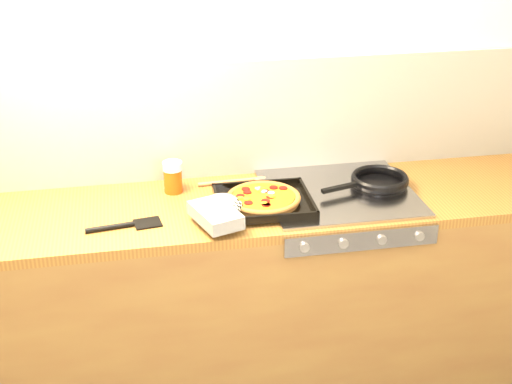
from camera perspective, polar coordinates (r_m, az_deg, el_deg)
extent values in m
plane|color=beige|center=(2.99, -3.07, 7.61)|extent=(3.20, 0.00, 3.20)
cube|color=white|center=(3.01, -2.99, 5.73)|extent=(3.20, 0.02, 0.50)
cube|color=olive|center=(3.08, -1.92, -8.79)|extent=(3.20, 0.60, 0.86)
cube|color=brown|center=(2.86, -2.05, -1.27)|extent=(3.20, 0.60, 0.04)
cube|color=#9C9BA1|center=(2.71, 8.43, -3.78)|extent=(0.60, 0.03, 0.08)
cylinder|color=#A5A5AA|center=(2.64, 3.89, -4.42)|extent=(0.04, 0.02, 0.04)
cylinder|color=#A5A5AA|center=(2.68, 7.01, -4.09)|extent=(0.04, 0.02, 0.04)
cylinder|color=#A5A5AA|center=(2.72, 10.03, -3.77)|extent=(0.04, 0.02, 0.04)
cylinder|color=#A5A5AA|center=(2.78, 12.94, -3.45)|extent=(0.04, 0.02, 0.04)
cube|color=#9C9BA1|center=(2.94, 6.64, -0.09)|extent=(0.60, 0.56, 0.02)
cube|color=black|center=(2.80, 0.61, -0.89)|extent=(0.38, 0.34, 0.01)
cube|color=black|center=(2.93, 0.07, 0.72)|extent=(0.37, 0.02, 0.02)
cube|color=black|center=(2.65, 1.20, -2.04)|extent=(0.37, 0.02, 0.02)
cube|color=black|center=(2.83, 4.22, -0.33)|extent=(0.02, 0.33, 0.02)
cube|color=black|center=(2.77, -3.08, -0.86)|extent=(0.02, 0.33, 0.02)
cylinder|color=#AB7131|center=(2.79, 0.61, -0.61)|extent=(0.29, 0.29, 0.02)
torus|color=#AB7131|center=(2.79, 0.61, -0.44)|extent=(0.30, 0.30, 0.02)
cylinder|color=orange|center=(2.79, 0.61, -0.40)|extent=(0.25, 0.25, 0.01)
cylinder|color=maroon|center=(2.78, 1.17, -0.37)|extent=(0.03, 0.03, 0.00)
cylinder|color=maroon|center=(2.84, -0.83, 0.24)|extent=(0.03, 0.03, 0.00)
cylinder|color=maroon|center=(2.71, 0.80, -1.03)|extent=(0.03, 0.03, 0.00)
cylinder|color=maroon|center=(2.78, -1.26, -0.31)|extent=(0.03, 0.03, 0.00)
cylinder|color=maroon|center=(2.86, 1.41, 0.36)|extent=(0.03, 0.03, 0.00)
cylinder|color=maroon|center=(2.82, 0.72, 0.08)|extent=(0.03, 0.03, 0.00)
cylinder|color=maroon|center=(2.73, -0.61, -0.87)|extent=(0.03, 0.03, 0.00)
cylinder|color=maroon|center=(2.85, 2.19, 0.31)|extent=(0.03, 0.03, 0.00)
cylinder|color=maroon|center=(2.71, 0.83, -1.00)|extent=(0.03, 0.03, 0.00)
cylinder|color=maroon|center=(2.74, 0.77, -0.71)|extent=(0.03, 0.03, 0.00)
cylinder|color=maroon|center=(2.81, -0.70, -0.02)|extent=(0.03, 0.03, 0.00)
ellipsoid|color=yellow|center=(2.76, -0.81, -0.50)|extent=(0.03, 0.02, 0.01)
ellipsoid|color=yellow|center=(2.76, -1.27, -0.47)|extent=(0.03, 0.02, 0.01)
ellipsoid|color=yellow|center=(2.82, 0.29, 0.10)|extent=(0.03, 0.02, 0.01)
ellipsoid|color=yellow|center=(2.86, 0.09, 0.40)|extent=(0.03, 0.02, 0.01)
ellipsoid|color=yellow|center=(2.72, 0.62, -0.89)|extent=(0.03, 0.02, 0.01)
ellipsoid|color=yellow|center=(2.78, 1.31, -0.37)|extent=(0.03, 0.02, 0.01)
ellipsoid|color=yellow|center=(2.79, 1.04, -0.24)|extent=(0.03, 0.02, 0.01)
ellipsoid|color=yellow|center=(2.75, -0.71, -0.58)|extent=(0.03, 0.02, 0.01)
ellipsoid|color=yellow|center=(2.84, 0.48, 0.30)|extent=(0.03, 0.02, 0.01)
ellipsoid|color=silver|center=(2.85, 0.17, 0.33)|extent=(0.03, 0.03, 0.01)
ellipsoid|color=silver|center=(2.82, 0.67, 0.05)|extent=(0.03, 0.03, 0.01)
ellipsoid|color=silver|center=(2.81, 1.22, -0.05)|extent=(0.03, 0.03, 0.01)
cube|color=black|center=(2.64, -3.26, -1.85)|extent=(0.19, 0.25, 0.05)
ellipsoid|color=black|center=(2.74, -2.73, -0.84)|extent=(0.13, 0.13, 0.05)
cylinder|color=black|center=(2.67, -1.84, -1.47)|extent=(0.08, 0.10, 0.05)
cylinder|color=black|center=(3.01, 9.84, 0.60)|extent=(0.27, 0.27, 0.01)
torus|color=black|center=(3.00, 9.87, 0.98)|extent=(0.30, 0.30, 0.02)
cube|color=black|center=(2.89, 6.78, 0.36)|extent=(0.17, 0.07, 0.02)
cylinder|color=#A90D16|center=(2.97, -6.74, 1.14)|extent=(0.09, 0.09, 0.09)
cylinder|color=#B2B2B7|center=(2.96, -6.78, 1.96)|extent=(0.09, 0.09, 0.01)
cylinder|color=#B2B2B7|center=(2.99, -6.69, 0.33)|extent=(0.09, 0.09, 0.01)
cylinder|color=#E4400D|center=(2.94, -6.65, 0.89)|extent=(0.10, 0.10, 0.10)
cylinder|color=silver|center=(2.92, -6.71, 2.09)|extent=(0.10, 0.10, 0.03)
cylinder|color=#B0744A|center=(3.01, -2.22, 0.84)|extent=(0.26, 0.03, 0.02)
ellipsoid|color=#B0744A|center=(3.04, 0.38, 1.07)|extent=(0.06, 0.04, 0.02)
cube|color=black|center=(2.71, -8.66, -2.47)|extent=(0.11, 0.10, 0.01)
cylinder|color=black|center=(2.69, -11.62, -2.79)|extent=(0.18, 0.05, 0.02)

